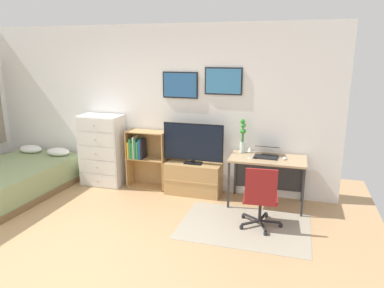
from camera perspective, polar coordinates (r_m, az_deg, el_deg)
name	(u,v)px	position (r m, az deg, el deg)	size (l,w,h in m)	color
ground_plane	(73,254)	(4.53, -18.38, -16.33)	(7.20, 7.20, 0.00)	tan
wall_back_with_posters	(153,107)	(6.11, -6.29, 5.81)	(6.12, 0.09, 2.70)	white
area_rug	(244,226)	(4.97, 8.32, -12.78)	(1.70, 1.20, 0.01)	#9E937F
bed	(15,179)	(6.60, -26.29, -4.94)	(1.43, 2.04, 0.60)	brown
dresser	(103,150)	(6.40, -14.03, -0.96)	(0.73, 0.46, 1.22)	white
bookshelf	(144,155)	(6.13, -7.67, -1.78)	(0.67, 0.30, 0.99)	tan
tv_stand	(193,178)	(5.88, 0.23, -5.47)	(0.90, 0.41, 0.52)	tan
television	(193,144)	(5.68, 0.17, 0.07)	(0.98, 0.16, 0.66)	black
desk	(268,165)	(5.54, 11.97, -3.28)	(1.11, 0.62, 0.74)	tan
office_chair	(261,196)	(4.76, 10.85, -8.13)	(0.57, 0.58, 0.86)	#232326
laptop	(267,152)	(5.50, 11.80, -1.28)	(0.37, 0.40, 0.16)	black
computer_mouse	(285,158)	(5.40, 14.51, -2.23)	(0.06, 0.10, 0.03)	silver
bamboo_vase	(243,136)	(5.59, 8.08, 1.27)	(0.09, 0.10, 0.53)	silver
wine_glass	(250,150)	(5.32, 9.19, -0.88)	(0.07, 0.07, 0.18)	silver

